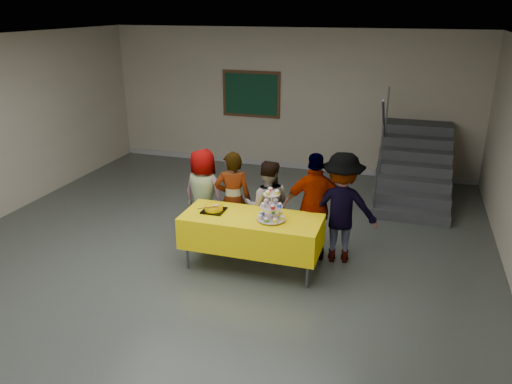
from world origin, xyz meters
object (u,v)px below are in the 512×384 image
bake_table (252,231)px  schoolchild_b (233,200)px  bear_cake (214,207)px  schoolchild_a (204,195)px  staircase (413,169)px  schoolchild_e (341,208)px  schoolchild_d (315,207)px  noticeboard (251,94)px  cupcake_stand (271,209)px  schoolchild_c (267,206)px

bake_table → schoolchild_b: schoolchild_b is taller
bear_cake → schoolchild_a: size_ratio=0.25×
schoolchild_b → staircase: size_ratio=0.62×
schoolchild_b → schoolchild_e: size_ratio=0.93×
schoolchild_d → bake_table: bearing=23.0°
schoolchild_a → noticeboard: (-0.48, 3.86, 0.89)m
cupcake_stand → schoolchild_c: schoolchild_c is taller
cupcake_stand → schoolchild_c: size_ratio=0.32×
bake_table → staircase: bearing=61.1°
schoolchild_d → noticeboard: (-2.23, 4.02, 0.82)m
schoolchild_e → bake_table: bearing=20.7°
schoolchild_a → noticeboard: 3.99m
bake_table → schoolchild_c: schoolchild_c is taller
bear_cake → schoolchild_b: schoolchild_b is taller
cupcake_stand → schoolchild_e: size_ratio=0.28×
schoolchild_a → schoolchild_c: (1.04, -0.10, -0.02)m
schoolchild_a → schoolchild_d: 1.76m
schoolchild_b → noticeboard: (-1.01, 4.00, 0.86)m
bear_cake → noticeboard: bearing=101.5°
bake_table → bear_cake: 0.62m
schoolchild_b → schoolchild_e: 1.58m
schoolchild_a → noticeboard: size_ratio=1.10×
bake_table → cupcake_stand: size_ratio=4.22×
noticeboard → schoolchild_e: bearing=-56.8°
schoolchild_d → staircase: (1.30, 3.18, -0.29)m
schoolchild_a → noticeboard: bearing=-70.5°
bake_table → bear_cake: bear_cake is taller
schoolchild_a → bake_table: bearing=157.3°
bake_table → schoolchild_d: 0.96m
schoolchild_e → noticeboard: (-2.59, 3.95, 0.81)m
bake_table → noticeboard: size_ratio=1.45×
schoolchild_b → schoolchild_c: bearing=167.6°
cupcake_stand → staircase: 4.19m
schoolchild_b → schoolchild_d: 1.22m
cupcake_stand → schoolchild_d: size_ratio=0.28×
cupcake_stand → staircase: bearing=64.9°
cupcake_stand → bear_cake: 0.85m
schoolchild_a → staircase: staircase is taller
cupcake_stand → schoolchild_a: bearing=149.8°
schoolchild_b → schoolchild_d: size_ratio=0.95×
schoolchild_d → staircase: bearing=-124.8°
cupcake_stand → staircase: staircase is taller
bear_cake → schoolchild_a: schoolchild_a is taller
bear_cake → staircase: size_ratio=0.15×
bear_cake → bake_table: bearing=-2.6°
schoolchild_b → schoolchild_c: size_ratio=1.07×
schoolchild_e → schoolchild_c: bearing=-7.4°
bake_table → schoolchild_a: bearing=144.9°
cupcake_stand → schoolchild_c: 0.73m
staircase → bake_table: bearing=-118.9°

